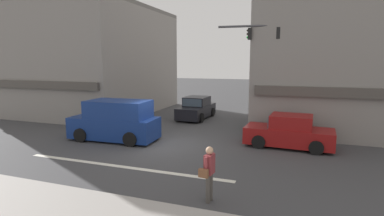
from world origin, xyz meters
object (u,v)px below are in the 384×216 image
(utility_pole_near_left, at_px, (94,67))
(traffic_light_mast, at_px, (291,60))
(pedestrian_foreground_with_bag, at_px, (209,171))
(street_tree, at_px, (314,71))
(van_crossing_center, at_px, (116,121))
(sedan_waiting_far, at_px, (196,109))
(sedan_crossing_rightbound, at_px, (289,133))

(utility_pole_near_left, height_order, traffic_light_mast, utility_pole_near_left)
(pedestrian_foreground_with_bag, bearing_deg, street_tree, 73.66)
(utility_pole_near_left, bearing_deg, street_tree, -0.45)
(utility_pole_near_left, relative_size, traffic_light_mast, 1.15)
(street_tree, distance_m, van_crossing_center, 11.37)
(van_crossing_center, bearing_deg, sedan_waiting_far, 74.81)
(street_tree, relative_size, van_crossing_center, 1.11)
(sedan_crossing_rightbound, relative_size, van_crossing_center, 0.90)
(van_crossing_center, bearing_deg, traffic_light_mast, 20.96)
(street_tree, xyz_separation_m, van_crossing_center, (-9.72, -5.29, -2.60))
(street_tree, distance_m, sedan_waiting_far, 8.50)
(street_tree, relative_size, utility_pole_near_left, 0.72)
(street_tree, bearing_deg, traffic_light_mast, -120.28)
(street_tree, bearing_deg, sedan_waiting_far, 165.30)
(street_tree, relative_size, traffic_light_mast, 0.83)
(utility_pole_near_left, distance_m, van_crossing_center, 8.09)
(utility_pole_near_left, distance_m, pedestrian_foreground_with_bag, 16.26)
(traffic_light_mast, xyz_separation_m, pedestrian_foreground_with_bag, (-1.89, -8.46, -3.22))
(van_crossing_center, distance_m, pedestrian_foreground_with_bag, 8.43)
(sedan_crossing_rightbound, bearing_deg, traffic_light_mast, 93.59)
(traffic_light_mast, bearing_deg, sedan_waiting_far, 148.27)
(sedan_waiting_far, bearing_deg, pedestrian_foreground_with_bag, -69.57)
(street_tree, bearing_deg, pedestrian_foreground_with_bag, -106.34)
(van_crossing_center, bearing_deg, pedestrian_foreground_with_bag, -37.96)
(utility_pole_near_left, height_order, sedan_waiting_far, utility_pole_near_left)
(traffic_light_mast, distance_m, sedan_waiting_far, 8.45)
(street_tree, distance_m, pedestrian_foreground_with_bag, 11.24)
(van_crossing_center, bearing_deg, street_tree, 28.57)
(traffic_light_mast, xyz_separation_m, sedan_crossing_rightbound, (0.10, -1.58, -3.46))
(utility_pole_near_left, xyz_separation_m, sedan_crossing_rightbound, (14.00, -3.72, -3.01))
(utility_pole_near_left, distance_m, sedan_crossing_rightbound, 14.80)
(traffic_light_mast, height_order, pedestrian_foreground_with_bag, traffic_light_mast)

